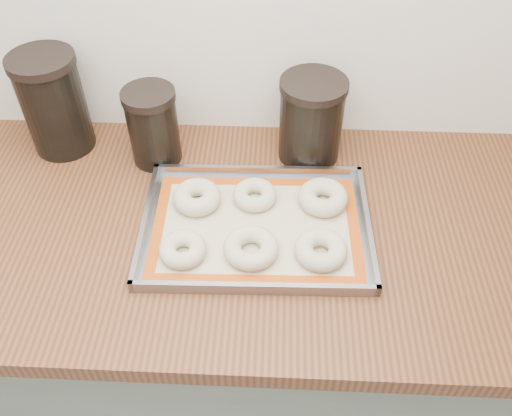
{
  "coord_description": "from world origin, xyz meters",
  "views": [
    {
      "loc": [
        0.13,
        0.92,
        1.72
      ],
      "look_at": [
        0.1,
        1.66,
        0.96
      ],
      "focal_mm": 38.0,
      "sensor_mm": 36.0,
      "label": 1
    }
  ],
  "objects_px": {
    "baking_tray": "(256,226)",
    "bagel_front_left": "(183,249)",
    "canister_left": "(54,103)",
    "bagel_back_left": "(197,197)",
    "bagel_front_mid": "(251,248)",
    "bagel_front_right": "(321,250)",
    "canister_mid": "(153,126)",
    "canister_right": "(311,120)",
    "bagel_back_mid": "(255,195)",
    "bagel_back_right": "(323,197)"
  },
  "relations": [
    {
      "from": "baking_tray",
      "to": "bagel_back_mid",
      "type": "xyz_separation_m",
      "value": [
        -0.01,
        0.08,
        0.01
      ]
    },
    {
      "from": "canister_mid",
      "to": "bagel_back_mid",
      "type": "bearing_deg",
      "value": -30.39
    },
    {
      "from": "baking_tray",
      "to": "bagel_front_right",
      "type": "relative_size",
      "value": 4.58
    },
    {
      "from": "baking_tray",
      "to": "canister_left",
      "type": "xyz_separation_m",
      "value": [
        -0.47,
        0.25,
        0.11
      ]
    },
    {
      "from": "bagel_front_left",
      "to": "bagel_front_mid",
      "type": "bearing_deg",
      "value": 4.11
    },
    {
      "from": "bagel_back_mid",
      "to": "canister_right",
      "type": "bearing_deg",
      "value": 54.33
    },
    {
      "from": "bagel_back_left",
      "to": "bagel_back_mid",
      "type": "bearing_deg",
      "value": 7.43
    },
    {
      "from": "baking_tray",
      "to": "canister_mid",
      "type": "relative_size",
      "value": 2.6
    },
    {
      "from": "bagel_front_mid",
      "to": "bagel_back_right",
      "type": "distance_m",
      "value": 0.2
    },
    {
      "from": "bagel_front_mid",
      "to": "canister_right",
      "type": "relative_size",
      "value": 0.54
    },
    {
      "from": "bagel_back_right",
      "to": "bagel_back_mid",
      "type": "bearing_deg",
      "value": 178.6
    },
    {
      "from": "bagel_back_mid",
      "to": "bagel_back_left",
      "type": "bearing_deg",
      "value": -172.57
    },
    {
      "from": "bagel_front_right",
      "to": "bagel_back_left",
      "type": "xyz_separation_m",
      "value": [
        -0.25,
        0.13,
        0.0
      ]
    },
    {
      "from": "bagel_front_mid",
      "to": "bagel_back_mid",
      "type": "xyz_separation_m",
      "value": [
        0.0,
        0.15,
        -0.0
      ]
    },
    {
      "from": "bagel_back_left",
      "to": "bagel_front_right",
      "type": "bearing_deg",
      "value": -27.19
    },
    {
      "from": "bagel_back_left",
      "to": "bagel_back_mid",
      "type": "xyz_separation_m",
      "value": [
        0.12,
        0.02,
        -0.0
      ]
    },
    {
      "from": "bagel_back_right",
      "to": "canister_right",
      "type": "height_order",
      "value": "canister_right"
    },
    {
      "from": "bagel_back_left",
      "to": "bagel_back_right",
      "type": "distance_m",
      "value": 0.26
    },
    {
      "from": "bagel_front_left",
      "to": "bagel_back_mid",
      "type": "bearing_deg",
      "value": 50.08
    },
    {
      "from": "bagel_front_mid",
      "to": "canister_mid",
      "type": "xyz_separation_m",
      "value": [
        -0.23,
        0.28,
        0.07
      ]
    },
    {
      "from": "canister_left",
      "to": "canister_right",
      "type": "xyz_separation_m",
      "value": [
        0.58,
        -0.01,
        -0.02
      ]
    },
    {
      "from": "bagel_back_mid",
      "to": "canister_mid",
      "type": "distance_m",
      "value": 0.28
    },
    {
      "from": "bagel_front_mid",
      "to": "canister_right",
      "type": "distance_m",
      "value": 0.34
    },
    {
      "from": "bagel_front_right",
      "to": "bagel_back_right",
      "type": "bearing_deg",
      "value": 86.03
    },
    {
      "from": "bagel_front_right",
      "to": "canister_mid",
      "type": "bearing_deg",
      "value": 142.31
    },
    {
      "from": "baking_tray",
      "to": "bagel_back_mid",
      "type": "bearing_deg",
      "value": 94.58
    },
    {
      "from": "bagel_front_mid",
      "to": "bagel_front_right",
      "type": "distance_m",
      "value": 0.13
    },
    {
      "from": "bagel_back_left",
      "to": "canister_left",
      "type": "xyz_separation_m",
      "value": [
        -0.34,
        0.19,
        0.09
      ]
    },
    {
      "from": "bagel_back_mid",
      "to": "bagel_front_mid",
      "type": "bearing_deg",
      "value": -90.15
    },
    {
      "from": "bagel_back_left",
      "to": "bagel_back_mid",
      "type": "relative_size",
      "value": 1.09
    },
    {
      "from": "bagel_back_mid",
      "to": "canister_right",
      "type": "height_order",
      "value": "canister_right"
    },
    {
      "from": "canister_left",
      "to": "bagel_back_mid",
      "type": "bearing_deg",
      "value": -20.81
    },
    {
      "from": "baking_tray",
      "to": "canister_mid",
      "type": "bearing_deg",
      "value": 138.21
    },
    {
      "from": "bagel_front_mid",
      "to": "canister_mid",
      "type": "distance_m",
      "value": 0.37
    },
    {
      "from": "baking_tray",
      "to": "bagel_front_mid",
      "type": "bearing_deg",
      "value": -95.28
    },
    {
      "from": "bagel_back_right",
      "to": "canister_right",
      "type": "xyz_separation_m",
      "value": [
        -0.03,
        0.17,
        0.08
      ]
    },
    {
      "from": "bagel_front_mid",
      "to": "bagel_back_left",
      "type": "bearing_deg",
      "value": 132.44
    },
    {
      "from": "canister_mid",
      "to": "canister_right",
      "type": "height_order",
      "value": "canister_right"
    },
    {
      "from": "baking_tray",
      "to": "canister_mid",
      "type": "xyz_separation_m",
      "value": [
        -0.24,
        0.21,
        0.08
      ]
    },
    {
      "from": "bagel_back_left",
      "to": "canister_right",
      "type": "relative_size",
      "value": 0.51
    },
    {
      "from": "baking_tray",
      "to": "bagel_front_right",
      "type": "xyz_separation_m",
      "value": [
        0.13,
        -0.07,
        0.02
      ]
    },
    {
      "from": "baking_tray",
      "to": "bagel_front_left",
      "type": "relative_size",
      "value": 5.09
    },
    {
      "from": "bagel_front_right",
      "to": "bagel_back_mid",
      "type": "bearing_deg",
      "value": 132.4
    },
    {
      "from": "baking_tray",
      "to": "bagel_back_left",
      "type": "bearing_deg",
      "value": 154.34
    },
    {
      "from": "bagel_front_right",
      "to": "bagel_front_left",
      "type": "bearing_deg",
      "value": -177.78
    },
    {
      "from": "bagel_front_left",
      "to": "bagel_back_left",
      "type": "distance_m",
      "value": 0.14
    },
    {
      "from": "bagel_front_left",
      "to": "canister_left",
      "type": "relative_size",
      "value": 0.39
    },
    {
      "from": "bagel_front_left",
      "to": "bagel_back_right",
      "type": "relative_size",
      "value": 0.88
    },
    {
      "from": "baking_tray",
      "to": "canister_mid",
      "type": "height_order",
      "value": "canister_mid"
    },
    {
      "from": "bagel_front_left",
      "to": "bagel_back_mid",
      "type": "xyz_separation_m",
      "value": [
        0.13,
        0.16,
        -0.0
      ]
    }
  ]
}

